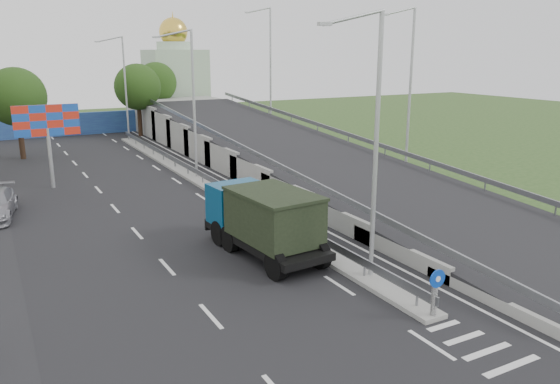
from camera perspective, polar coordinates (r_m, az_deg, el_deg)
ground at (r=18.32m, az=20.56°, el=-15.28°), size 160.00×160.00×0.00m
road_surface at (r=32.74m, az=-10.50°, el=-1.37°), size 26.00×90.00×0.04m
median at (r=37.32m, az=-8.06°, el=0.85°), size 1.00×44.00×0.20m
overpass_ramp at (r=40.13m, az=1.95°, el=4.35°), size 10.00×50.00×3.50m
median_guardrail at (r=37.17m, az=-8.10°, el=1.82°), size 0.09×44.00×0.71m
sign_bollard at (r=19.15m, az=15.91°, el=-10.07°), size 0.64×0.23×1.67m
lamp_post_near at (r=20.65m, az=9.65°, el=5.92°), size 2.74×0.18×10.08m
lamp_post_mid at (r=38.33m, az=-9.28°, el=9.81°), size 2.74×0.18×10.08m
lamp_post_far at (r=57.54m, az=-16.05°, el=10.95°), size 2.74×0.18×10.08m
blue_wall at (r=63.10m, az=-20.64°, el=6.64°), size 30.00×0.50×2.40m
church at (r=73.67m, az=-10.86°, el=11.52°), size 7.00×7.00×13.80m
billboard at (r=38.50m, az=-23.17°, el=6.43°), size 4.00×0.24×5.50m
tree_left_mid at (r=50.26m, az=-25.86°, el=8.92°), size 4.80×4.80×7.60m
tree_median_far at (r=59.96m, az=-14.66°, el=10.56°), size 4.80×4.80×7.60m
tree_ramp_far at (r=67.74m, az=-12.81°, el=11.07°), size 4.80×4.80×7.60m
dump_truck at (r=24.07m, az=-1.78°, el=-2.72°), size 3.15×7.13×3.06m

